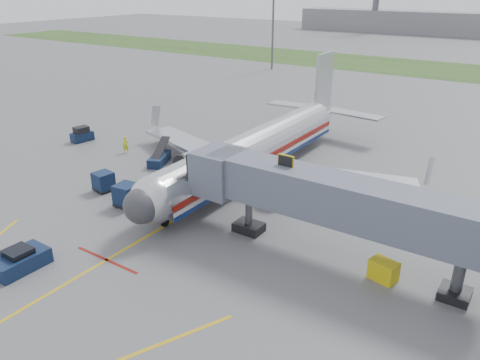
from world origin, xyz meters
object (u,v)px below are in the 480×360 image
Objects in this scene: ramp_worker at (126,145)px; belt_loader at (159,158)px; airliner at (254,149)px; pushback_tug at (20,260)px; baggage_tug at (82,135)px.

belt_loader is at bearing -33.66° from ramp_worker.
airliner is 9.90× the size of pushback_tug.
airliner is 18.44× the size of ramp_worker.
pushback_tug is at bearing -99.80° from airliner.
ramp_worker is at bearing -0.48° from baggage_tug.
baggage_tug is 13.07m from belt_loader.
airliner is at bearing 80.20° from pushback_tug.
ramp_worker is (-11.46, 20.40, 0.34)m from pushback_tug.
airliner is 15.80m from ramp_worker.
airliner is 10.70m from belt_loader.
pushback_tug is at bearing -73.31° from belt_loader.
airliner reaches higher than ramp_worker.
belt_loader reaches higher than baggage_tug.
pushback_tug is 1.86× the size of ramp_worker.
ramp_worker is (-15.46, -2.78, -1.68)m from airliner.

